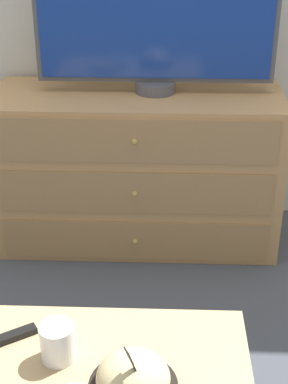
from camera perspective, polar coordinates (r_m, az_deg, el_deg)
name	(u,v)px	position (r m, az deg, el deg)	size (l,w,h in m)	color
ground_plane	(156,208)	(2.98, 1.15, -1.58)	(12.00, 12.00, 0.00)	#474C56
dresser	(138,169)	(2.59, -0.63, 2.25)	(1.22, 0.48, 0.69)	tan
tv	(156,9)	(2.41, 1.16, 17.31)	(0.97, 0.17, 0.65)	#515156
takeout_bowl	(133,382)	(1.40, -1.06, -17.93)	(0.21, 0.21, 0.17)	black
drink_cup	(58,344)	(1.50, -8.36, -14.40)	(0.09, 0.09, 0.10)	#9E6638
remote_control	(7,338)	(1.59, -13.14, -13.64)	(0.15, 0.11, 0.02)	black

